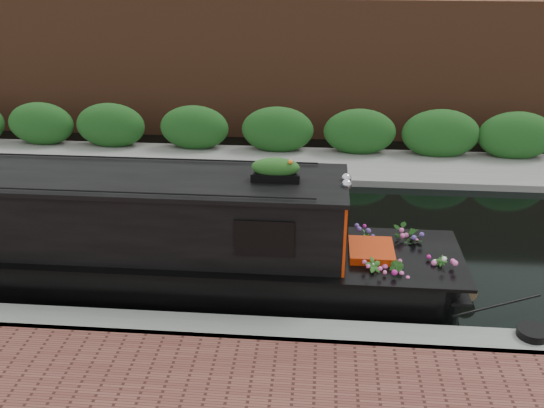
{
  "coord_description": "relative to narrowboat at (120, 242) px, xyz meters",
  "views": [
    {
      "loc": [
        1.37,
        -10.78,
        5.63
      ],
      "look_at": [
        0.5,
        -0.6,
        1.08
      ],
      "focal_mm": 40.0,
      "sensor_mm": 36.0,
      "label": 1
    }
  ],
  "objects": [
    {
      "name": "narrowboat",
      "position": [
        0.0,
        0.0,
        0.0
      ],
      "size": [
        11.1,
        1.95,
        2.61
      ],
      "rotation": [
        0.0,
        0.0,
        -0.0
      ],
      "color": "black",
      "rests_on": "ground"
    },
    {
      "name": "ground",
      "position": [
        2.03,
        1.77,
        -0.77
      ],
      "size": [
        80.0,
        80.0,
        0.0
      ],
      "primitive_type": "plane",
      "color": "black",
      "rests_on": "ground"
    },
    {
      "name": "coiled_mooring_rope",
      "position": [
        6.58,
        -1.39,
        -0.46
      ],
      "size": [
        0.45,
        0.45,
        0.12
      ],
      "primitive_type": "cylinder",
      "color": "black",
      "rests_on": "near_bank_coping"
    },
    {
      "name": "near_bank_coping",
      "position": [
        2.03,
        -1.53,
        -0.77
      ],
      "size": [
        40.0,
        0.6,
        0.5
      ],
      "primitive_type": "cube",
      "color": "gray",
      "rests_on": "ground"
    },
    {
      "name": "far_bank_path",
      "position": [
        2.03,
        5.97,
        -0.77
      ],
      "size": [
        40.0,
        2.4,
        0.34
      ],
      "primitive_type": "cube",
      "color": "gray",
      "rests_on": "ground"
    },
    {
      "name": "far_hedge",
      "position": [
        2.03,
        6.87,
        -0.77
      ],
      "size": [
        40.0,
        1.1,
        2.8
      ],
      "primitive_type": "cube",
      "color": "#1D4F1B",
      "rests_on": "ground"
    },
    {
      "name": "rope_fender",
      "position": [
        5.92,
        -0.0,
        -0.61
      ],
      "size": [
        0.32,
        0.35,
        0.32
      ],
      "primitive_type": "cylinder",
      "rotation": [
        1.57,
        0.0,
        0.0
      ],
      "color": "olive",
      "rests_on": "ground"
    },
    {
      "name": "far_brick_wall",
      "position": [
        2.03,
        8.97,
        -0.77
      ],
      "size": [
        40.0,
        1.0,
        8.0
      ],
      "primitive_type": "cube",
      "color": "brown",
      "rests_on": "ground"
    }
  ]
}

